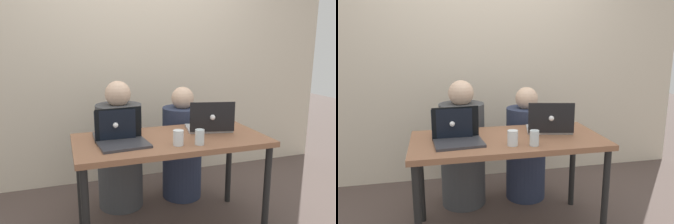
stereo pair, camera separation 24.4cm
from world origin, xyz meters
The scene contains 9 objects.
back_wall centered at (0.00, 1.18, 1.35)m, with size 4.50×0.10×2.70m, color beige.
desk centered at (0.00, 0.00, 0.68)m, with size 1.41×0.68×0.76m.
person_on_left centered at (-0.29, 0.54, 0.50)m, with size 0.43×0.43×1.13m.
person_on_right centered at (0.29, 0.54, 0.47)m, with size 0.40×0.40×1.05m.
laptop_back_left centered at (-0.40, 0.11, 0.81)m, with size 0.29×0.27×0.23m.
laptop_back_right centered at (0.35, 0.08, 0.81)m, with size 0.39×0.33×0.25m.
laptop_front_left centered at (-0.37, -0.04, 0.81)m, with size 0.35×0.30×0.24m.
water_glass_right centered at (0.14, -0.22, 0.80)m, with size 0.06×0.06×0.11m.
water_glass_center centered at (-0.01, -0.18, 0.80)m, with size 0.07×0.07×0.11m.
Camera 1 is at (-0.75, -2.20, 1.46)m, focal length 35.00 mm.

